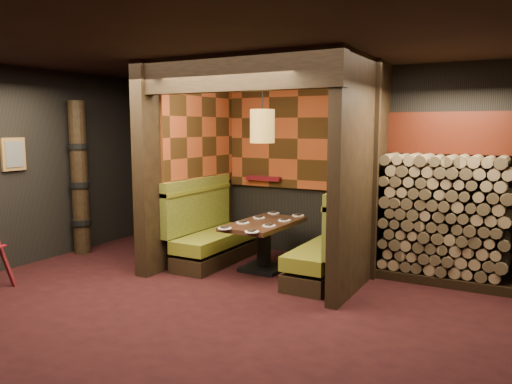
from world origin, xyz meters
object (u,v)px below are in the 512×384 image
object	(u,v)px
dining_table	(264,238)
firewood_stack	(451,219)
booth_bench_right	(331,250)
pendant_lamp	(262,126)
totem_column	(80,179)
booth_bench_left	(211,235)

from	to	relation	value
dining_table	firewood_stack	xyz separation A→B (m)	(2.34, 0.72, 0.36)
booth_bench_right	dining_table	world-z (taller)	booth_bench_right
booth_bench_right	pendant_lamp	bearing A→B (deg)	-176.11
dining_table	firewood_stack	distance (m)	2.48
dining_table	totem_column	distance (m)	3.13
firewood_stack	totem_column	bearing A→B (deg)	-166.81
booth_bench_left	totem_column	size ratio (longest dim) A/B	0.67
booth_bench_right	dining_table	distance (m)	0.99
totem_column	firewood_stack	world-z (taller)	totem_column
dining_table	pendant_lamp	distance (m)	1.55
pendant_lamp	booth_bench_left	bearing A→B (deg)	175.74
booth_bench_right	firewood_stack	xyz separation A→B (m)	(1.35, 0.70, 0.42)
booth_bench_right	pendant_lamp	size ratio (longest dim) A/B	1.50
booth_bench_right	totem_column	size ratio (longest dim) A/B	0.67
booth_bench_right	totem_column	xyz separation A→B (m)	(-3.98, -0.55, 0.79)
booth_bench_left	pendant_lamp	xyz separation A→B (m)	(0.90, -0.07, 1.61)
pendant_lamp	totem_column	size ratio (longest dim) A/B	0.44
totem_column	firewood_stack	xyz separation A→B (m)	(5.33, 1.25, -0.37)
totem_column	dining_table	bearing A→B (deg)	10.09
dining_table	pendant_lamp	xyz separation A→B (m)	(0.00, -0.05, 1.55)
booth_bench_left	firewood_stack	xyz separation A→B (m)	(3.25, 0.70, 0.42)
booth_bench_right	firewood_stack	bearing A→B (deg)	27.35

